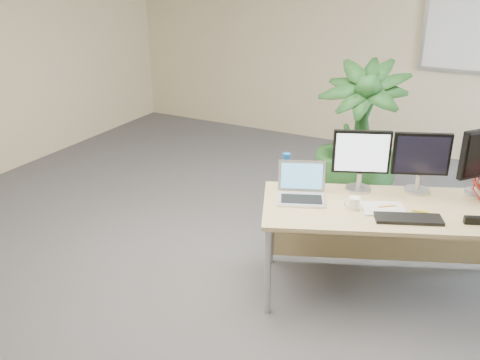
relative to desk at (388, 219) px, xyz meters
The scene contains 14 objects.
floor 1.42m from the desk, 140.27° to the right, with size 8.00×8.00×0.00m, color #49494E.
back_wall 3.41m from the desk, 107.57° to the left, with size 7.00×0.04×2.70m, color beige.
desk is the anchor object (origin of this frame).
floor_plant 1.01m from the desk, 120.32° to the left, with size 0.84×0.84×1.50m, color #153B19.
monitor_left 0.51m from the desk, 162.51° to the left, with size 0.41×0.20×0.47m.
monitor_right 0.51m from the desk, 63.06° to the left, with size 0.40×0.20×0.46m.
laptop 0.68m from the desk, 157.88° to the right, with size 0.44×0.42×0.25m.
keyboard 0.35m from the desk, 55.10° to the right, with size 0.45×0.15×0.02m, color black.
coffee_mug 0.38m from the desk, 128.46° to the right, with size 0.11×0.08×0.09m.
spiral_notebook 0.23m from the desk, 94.52° to the right, with size 0.30×0.22×0.01m, color silver.
orange_pen 0.21m from the desk, 87.87° to the right, with size 0.01×0.01×0.13m, color orange.
yellow_highlighter 0.29m from the desk, 21.63° to the right, with size 0.01×0.01×0.11m, color yellow.
water_bottle 0.85m from the desk, behind, with size 0.07×0.07×0.27m.
stapler 0.62m from the desk, ahead, with size 0.15×0.04×0.05m, color black.
Camera 1 is at (1.67, -2.81, 2.38)m, focal length 40.00 mm.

